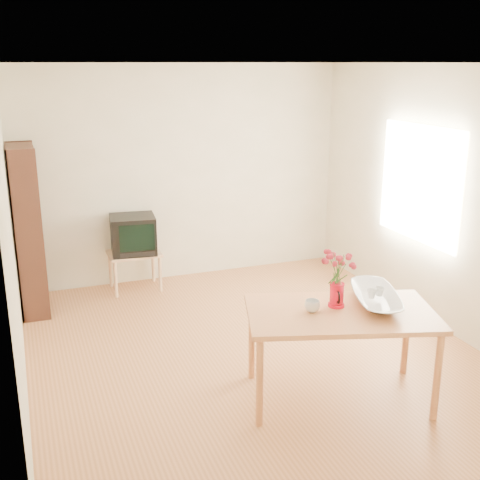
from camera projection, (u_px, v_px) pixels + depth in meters
name	position (u px, v px, depth m)	size (l,w,h in m)	color
room	(255.00, 216.00, 5.30)	(4.50, 4.50, 4.50)	#AC6A3D
table	(341.00, 320.00, 4.68)	(1.63, 1.22, 0.75)	#C27342
tv_stand	(134.00, 258.00, 7.08)	(0.60, 0.45, 0.46)	tan
bookshelf	(29.00, 236.00, 6.36)	(0.28, 0.70, 1.80)	black
pitcher	(336.00, 296.00, 4.73)	(0.13, 0.20, 0.20)	red
flowers	(338.00, 266.00, 4.66)	(0.22, 0.22, 0.31)	#C62E44
mug	(312.00, 306.00, 4.64)	(0.12, 0.12, 0.09)	white
bowl	(377.00, 274.00, 4.76)	(0.52, 0.52, 0.49)	white
teacup_a	(373.00, 280.00, 4.76)	(0.07, 0.07, 0.06)	white
teacup_b	(380.00, 278.00, 4.81)	(0.06, 0.06, 0.06)	white
television	(133.00, 234.00, 7.01)	(0.55, 0.52, 0.44)	black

